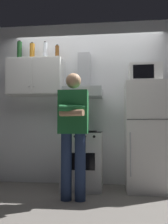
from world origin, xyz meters
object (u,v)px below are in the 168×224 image
Objects in this scene: bottle_wine_green at (19,51)px; refrigerator at (146,136)px; stove_oven at (83,160)px; person_standing at (73,130)px; upper_cabinet at (35,77)px; bottle_beer_brown at (57,52)px; microwave at (145,74)px; range_hood at (84,86)px; bottle_liquor_amber at (32,52)px; bottle_vodka_clear at (45,51)px.

refrigerator is at bearing -3.78° from bottle_wine_green.
stove_oven is 0.53× the size of person_standing.
bottle_beer_brown is at bearing 3.20° from upper_cabinet.
microwave is 0.29× the size of person_standing.
upper_cabinet is at bearing -1.99° from bottle_wine_green.
microwave is (-0.00, 0.02, 0.94)m from refrigerator.
microwave is at bearing -6.46° from range_hood.
bottle_liquor_amber is 0.87× the size of bottle_wine_green.
bottle_wine_green reaches higher than bottle_liquor_amber.
microwave is (1.75, -0.11, -0.01)m from upper_cabinet.
stove_oven is (0.80, -0.13, -1.32)m from upper_cabinet.
stove_oven is 1.02m from refrigerator.
bottle_liquor_amber is at bearing 177.99° from upper_cabinet.
range_hood is 1.56× the size of microwave.
bottle_beer_brown is (0.20, 0.02, -0.03)m from bottle_vodka_clear.
range_hood is at bearing 172.45° from refrigerator.
bottle_vodka_clear is (-1.59, 0.13, 1.39)m from refrigerator.
microwave is 1.99× the size of bottle_beer_brown.
bottle_beer_brown is at bearing 174.06° from refrigerator.
person_standing is 1.69m from bottle_liquor_amber.
bottle_wine_green is at bearing 178.02° from bottle_liquor_amber.
person_standing is at bearing -44.26° from upper_cabinet.
bottle_vodka_clear is (-0.64, 0.13, 1.76)m from stove_oven.
refrigerator is at bearing 31.23° from person_standing.
range_hood is 0.46× the size of person_standing.
upper_cabinet is 1.35m from person_standing.
bottle_wine_green is at bearing 172.90° from stove_oven.
range_hood is 1.01m from person_standing.
stove_oven is 0.77m from person_standing.
bottle_beer_brown is (-0.44, 0.15, 1.73)m from stove_oven.
person_standing is at bearing -35.60° from bottle_wine_green.
bottle_beer_brown reaches higher than microwave.
bottle_beer_brown is at bearing 117.49° from person_standing.
person_standing is 6.80× the size of bottle_beer_brown.
bottle_liquor_amber is (-0.06, 0.00, 0.44)m from upper_cabinet.
microwave is at bearing -3.27° from bottle_wine_green.
range_hood is 0.47× the size of refrigerator.
bottle_liquor_amber is 1.20× the size of bottle_beer_brown.
bottle_vodka_clear is at bearing 0.73° from upper_cabinet.
person_standing is at bearing -94.72° from stove_oven.
bottle_vodka_clear is (-1.59, 0.11, 0.45)m from microwave.
bottle_liquor_amber is (-0.86, 0.00, 0.59)m from range_hood.
refrigerator is at bearing -7.55° from range_hood.
bottle_wine_green is at bearing 178.98° from bottle_vodka_clear.
bottle_liquor_amber is (-0.22, 0.00, -0.00)m from bottle_vodka_clear.
stove_oven is at bearing -179.96° from refrigerator.
stove_oven is 1.17× the size of range_hood.
bottle_wine_green reaches higher than bottle_vodka_clear.
person_standing is 5.56× the size of bottle_vodka_clear.
person_standing is 1.83m from bottle_wine_green.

